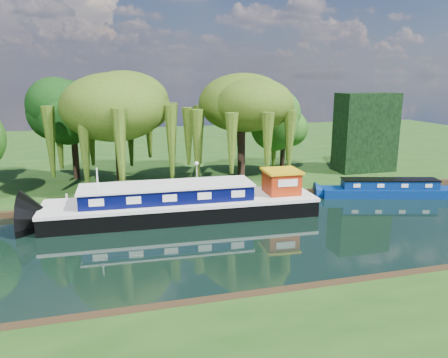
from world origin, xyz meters
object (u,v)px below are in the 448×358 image
object	(u,v)px
narrowboat	(389,190)
red_dinghy	(59,222)
dutch_barge	(185,203)
white_cruiser	(405,197)

from	to	relation	value
narrowboat	red_dinghy	world-z (taller)	narrowboat
dutch_barge	white_cruiser	xyz separation A→B (m)	(19.20, 0.42, -1.03)
dutch_barge	red_dinghy	xyz separation A→B (m)	(-8.87, 1.31, -1.03)
red_dinghy	white_cruiser	bearing A→B (deg)	-91.10
red_dinghy	white_cruiser	size ratio (longest dim) A/B	1.17
narrowboat	white_cruiser	bearing A→B (deg)	-3.83
narrowboat	white_cruiser	world-z (taller)	narrowboat
dutch_barge	red_dinghy	world-z (taller)	dutch_barge
red_dinghy	white_cruiser	world-z (taller)	white_cruiser
dutch_barge	white_cruiser	distance (m)	19.24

